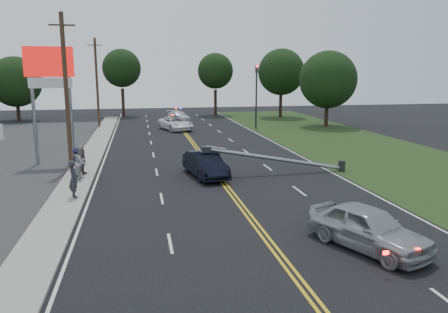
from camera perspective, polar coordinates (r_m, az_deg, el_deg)
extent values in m
plane|color=black|center=(19.32, 3.64, -8.24)|extent=(120.00, 120.00, 0.00)
cube|color=gray|center=(28.58, -18.25, -2.26)|extent=(1.80, 70.00, 0.12)
cube|color=#1D3113|center=(33.68, 21.88, -0.63)|extent=(12.00, 80.00, 0.01)
cube|color=gold|center=(28.73, -1.40, -1.72)|extent=(0.36, 80.00, 0.00)
cylinder|color=gray|center=(32.52, -23.56, 5.09)|extent=(0.24, 0.24, 7.00)
cylinder|color=gray|center=(32.09, -19.36, 5.32)|extent=(0.24, 0.24, 7.00)
cube|color=red|center=(32.16, -21.93, 11.41)|extent=(3.20, 0.35, 2.00)
cube|color=white|center=(32.16, -21.75, 8.93)|extent=(2.80, 0.30, 0.70)
cylinder|color=#2D2D30|center=(49.44, 4.23, 7.73)|extent=(0.20, 0.20, 7.00)
cube|color=#2D2D30|center=(49.36, 4.29, 11.33)|extent=(0.28, 0.28, 0.90)
sphere|color=#FF0C07|center=(49.20, 4.34, 11.68)|extent=(0.22, 0.22, 0.22)
cylinder|color=#2D2D30|center=(29.26, 15.13, -1.19)|extent=(0.44, 0.44, 0.70)
cylinder|color=gray|center=(27.48, 6.86, -0.32)|extent=(8.90, 0.24, 1.80)
cube|color=#2D2D30|center=(26.33, -2.32, 0.98)|extent=(0.55, 0.32, 0.30)
cylinder|color=#382619|center=(30.00, -19.89, 7.80)|extent=(0.28, 0.28, 10.00)
cube|color=#382619|center=(30.09, -20.44, 15.80)|extent=(1.60, 0.10, 0.10)
cylinder|color=#382619|center=(51.84, -16.25, 9.14)|extent=(0.28, 0.28, 10.00)
cube|color=#382619|center=(51.89, -16.51, 13.78)|extent=(1.60, 0.10, 0.10)
cylinder|color=black|center=(62.95, -25.30, 5.56)|extent=(0.44, 0.44, 2.91)
sphere|color=black|center=(62.77, -25.57, 8.80)|extent=(6.46, 6.46, 6.46)
cylinder|color=black|center=(64.68, -13.04, 6.91)|extent=(0.44, 0.44, 3.93)
sphere|color=black|center=(64.53, -13.23, 11.17)|extent=(5.38, 5.38, 5.38)
cylinder|color=black|center=(64.43, -1.12, 7.08)|extent=(0.44, 0.44, 3.71)
sphere|color=black|center=(64.27, -1.14, 11.11)|extent=(5.14, 5.14, 5.14)
cylinder|color=black|center=(62.07, 7.39, 6.80)|extent=(0.44, 0.44, 3.63)
sphere|color=black|center=(61.90, 7.50, 10.89)|extent=(6.39, 6.39, 6.39)
cylinder|color=black|center=(52.48, 13.23, 5.55)|extent=(0.44, 0.44, 3.14)
sphere|color=black|center=(52.27, 13.42, 9.75)|extent=(6.58, 6.58, 6.58)
imported|color=black|center=(26.72, -2.46, -1.04)|extent=(2.43, 4.89, 1.54)
imported|color=#9EA1A5|center=(16.87, 18.29, -8.82)|extent=(3.61, 5.09, 1.61)
imported|color=white|center=(48.31, -6.35, 4.32)|extent=(3.98, 5.79, 1.47)
imported|color=silver|center=(56.92, -5.96, 5.27)|extent=(3.05, 4.82, 1.30)
imported|color=#2C2A33|center=(23.11, -19.06, -2.81)|extent=(0.70, 0.82, 1.91)
imported|color=#9E9EA2|center=(26.92, -18.14, -0.72)|extent=(1.00, 1.15, 2.02)
imported|color=#1C1E46|center=(27.87, -18.55, -0.61)|extent=(1.12, 1.32, 1.77)
imported|color=#574C45|center=(28.23, -17.95, -0.63)|extent=(0.50, 0.97, 1.59)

